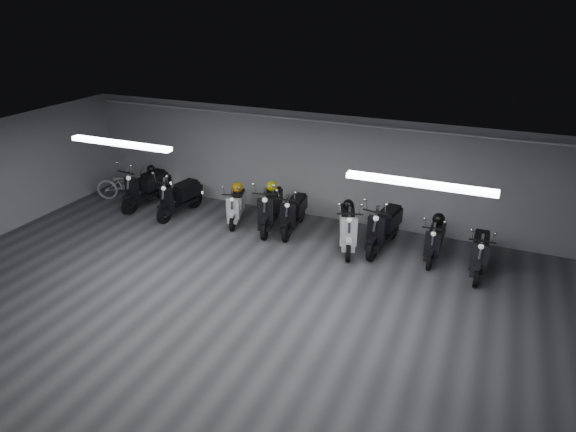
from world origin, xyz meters
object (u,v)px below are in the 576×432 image
at_px(scooter_0, 145,181).
at_px(helmet_0, 237,187).
at_px(scooter_7, 385,220).
at_px(scooter_9, 481,247).
at_px(helmet_4, 272,186).
at_px(scooter_8, 436,235).
at_px(helmet_1, 151,169).
at_px(scooter_6, 348,221).
at_px(scooter_2, 236,201).
at_px(helmet_2, 348,205).
at_px(scooter_1, 179,191).
at_px(scooter_3, 270,202).
at_px(bicycle, 126,181).
at_px(scooter_5, 294,207).
at_px(helmet_3, 439,219).

relative_size(scooter_0, helmet_0, 7.00).
bearing_deg(scooter_7, scooter_9, -0.38).
bearing_deg(helmet_4, scooter_8, -4.19).
xyz_separation_m(helmet_0, helmet_1, (-2.76, 0.04, 0.14)).
relative_size(scooter_6, scooter_9, 1.11).
distance_m(scooter_2, helmet_2, 3.05).
bearing_deg(scooter_0, helmet_2, 6.49).
bearing_deg(scooter_6, scooter_0, 158.61).
distance_m(helmet_2, helmet_4, 2.13).
bearing_deg(scooter_1, scooter_0, 179.02).
height_order(scooter_9, helmet_4, scooter_9).
height_order(scooter_3, scooter_6, scooter_3).
relative_size(scooter_6, helmet_1, 8.37).
height_order(bicycle, helmet_0, bicycle).
relative_size(scooter_9, bicycle, 0.98).
height_order(scooter_6, helmet_4, scooter_6).
xyz_separation_m(scooter_6, bicycle, (-6.79, 0.45, -0.14)).
bearing_deg(scooter_9, scooter_6, 178.25).
bearing_deg(scooter_5, scooter_1, 179.45).
height_order(scooter_5, helmet_1, scooter_5).
bearing_deg(helmet_4, bicycle, -178.68).
distance_m(scooter_5, helmet_4, 0.81).
bearing_deg(helmet_3, scooter_2, -177.88).
xyz_separation_m(scooter_2, scooter_3, (0.98, -0.00, 0.13)).
relative_size(scooter_2, scooter_9, 0.94).
bearing_deg(scooter_8, scooter_9, -15.98).
height_order(scooter_5, scooter_8, scooter_5).
bearing_deg(scooter_8, helmet_4, 176.55).
distance_m(scooter_7, bicycle, 7.58).
bearing_deg(helmet_4, helmet_1, -179.82).
bearing_deg(scooter_7, scooter_2, -172.07).
relative_size(scooter_0, scooter_9, 1.16).
bearing_deg(scooter_8, scooter_2, -179.72).
distance_m(scooter_5, helmet_2, 1.46).
relative_size(scooter_6, helmet_4, 6.84).
relative_size(bicycle, helmet_2, 6.91).
bearing_deg(scooter_0, scooter_2, 7.09).
relative_size(scooter_0, scooter_7, 1.00).
xyz_separation_m(helmet_2, helmet_3, (2.05, 0.23, -0.11)).
relative_size(scooter_7, helmet_0, 6.98).
bearing_deg(helmet_3, scooter_6, -166.38).
distance_m(scooter_5, helmet_3, 3.48).
bearing_deg(helmet_0, scooter_3, -11.79).
relative_size(scooter_1, scooter_7, 0.94).
relative_size(scooter_2, scooter_5, 0.90).
xyz_separation_m(scooter_6, scooter_8, (1.96, 0.25, -0.10)).
relative_size(scooter_9, helmet_4, 6.18).
bearing_deg(helmet_2, scooter_0, 179.82).
distance_m(scooter_0, scooter_2, 2.86).
bearing_deg(scooter_3, helmet_1, 163.48).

